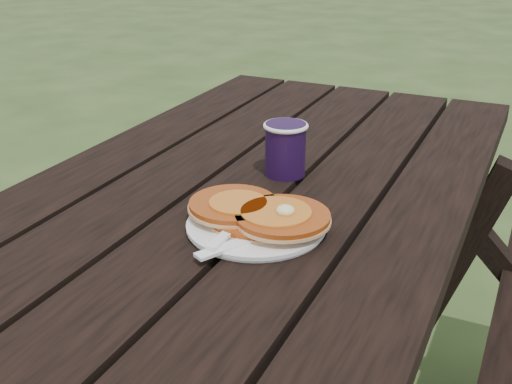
% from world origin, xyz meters
% --- Properties ---
extents(plate, '(0.22, 0.22, 0.01)m').
position_xyz_m(plate, '(0.09, 0.02, 0.76)').
color(plate, white).
rests_on(plate, picnic_table).
extents(pancake_stack, '(0.23, 0.15, 0.04)m').
position_xyz_m(pancake_stack, '(0.09, 0.03, 0.77)').
color(pancake_stack, '#AA4513').
rests_on(pancake_stack, plate).
extents(knife, '(0.10, 0.17, 0.00)m').
position_xyz_m(knife, '(0.10, -0.03, 0.76)').
color(knife, white).
rests_on(knife, plate).
extents(fork, '(0.03, 0.16, 0.01)m').
position_xyz_m(fork, '(0.07, -0.04, 0.77)').
color(fork, white).
rests_on(fork, plate).
extents(coffee_cup, '(0.08, 0.08, 0.10)m').
position_xyz_m(coffee_cup, '(0.04, 0.24, 0.81)').
color(coffee_cup, black).
rests_on(coffee_cup, picnic_table).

